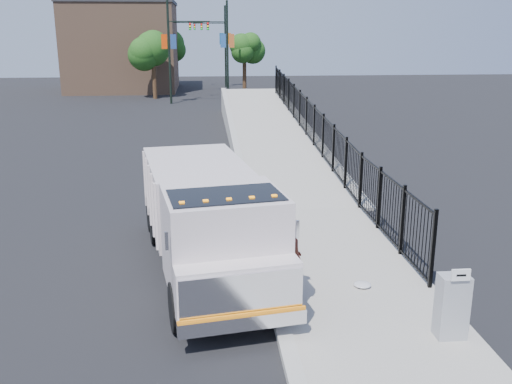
{
  "coord_description": "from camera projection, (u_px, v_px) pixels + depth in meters",
  "views": [
    {
      "loc": [
        -1.43,
        -13.36,
        5.73
      ],
      "look_at": [
        -0.02,
        2.0,
        1.31
      ],
      "focal_mm": 40.0,
      "sensor_mm": 36.0,
      "label": 1
    }
  ],
  "objects": [
    {
      "name": "light_pole_0",
      "position": [
        173.0,
        47.0,
        44.27
      ],
      "size": [
        3.77,
        0.22,
        8.0
      ],
      "color": "black",
      "rests_on": "ground"
    },
    {
      "name": "tree_0",
      "position": [
        153.0,
        51.0,
        47.58
      ],
      "size": [
        3.0,
        3.0,
        5.5
      ],
      "color": "#382314",
      "rests_on": "ground"
    },
    {
      "name": "worker",
      "position": [
        293.0,
        259.0,
        12.28
      ],
      "size": [
        0.58,
        0.7,
        1.66
      ],
      "primitive_type": "imported",
      "rotation": [
        0.0,
        0.0,
        1.91
      ],
      "color": "#602A1D",
      "rests_on": "sidewalk"
    },
    {
      "name": "building",
      "position": [
        123.0,
        48.0,
        54.73
      ],
      "size": [
        10.0,
        10.0,
        8.0
      ],
      "primitive_type": "cube",
      "color": "#8C664C",
      "rests_on": "ground"
    },
    {
      "name": "ramp",
      "position": [
        272.0,
        142.0,
        30.0
      ],
      "size": [
        3.95,
        24.06,
        3.19
      ],
      "primitive_type": "cube",
      "rotation": [
        0.06,
        0.0,
        0.0
      ],
      "color": "#9E998E",
      "rests_on": "ground"
    },
    {
      "name": "light_pole_3",
      "position": [
        222.0,
        43.0,
        57.34
      ],
      "size": [
        3.78,
        0.22,
        8.0
      ],
      "color": "black",
      "rests_on": "ground"
    },
    {
      "name": "debris",
      "position": [
        362.0,
        284.0,
        12.88
      ],
      "size": [
        0.4,
        0.4,
        0.1
      ],
      "primitive_type": "ellipsoid",
      "color": "silver",
      "rests_on": "sidewalk"
    },
    {
      "name": "tree_1",
      "position": [
        244.0,
        50.0,
        51.02
      ],
      "size": [
        2.11,
        2.11,
        5.05
      ],
      "color": "#382314",
      "rests_on": "ground"
    },
    {
      "name": "ground",
      "position": [
        264.0,
        263.0,
        14.5
      ],
      "size": [
        120.0,
        120.0,
        0.0
      ],
      "primitive_type": "plane",
      "color": "black",
      "rests_on": "ground"
    },
    {
      "name": "iron_fence",
      "position": [
        314.0,
        139.0,
        26.05
      ],
      "size": [
        0.1,
        28.0,
        1.8
      ],
      "primitive_type": "cube",
      "color": "black",
      "rests_on": "ground"
    },
    {
      "name": "tree_2",
      "position": [
        170.0,
        46.0,
        60.31
      ],
      "size": [
        2.97,
        2.97,
        5.49
      ],
      "color": "#382314",
      "rests_on": "ground"
    },
    {
      "name": "truck",
      "position": [
        208.0,
        215.0,
        13.57
      ],
      "size": [
        3.63,
        7.92,
        2.61
      ],
      "rotation": [
        0.0,
        0.0,
        0.16
      ],
      "color": "black",
      "rests_on": "ground"
    },
    {
      "name": "light_pole_1",
      "position": [
        224.0,
        46.0,
        47.24
      ],
      "size": [
        3.78,
        0.22,
        8.0
      ],
      "color": "black",
      "rests_on": "ground"
    },
    {
      "name": "arrow_sign",
      "position": [
        461.0,
        275.0,
        10.22
      ],
      "size": [
        0.35,
        0.04,
        0.22
      ],
      "primitive_type": "cube",
      "color": "white",
      "rests_on": "utility_cabinet"
    },
    {
      "name": "sidewalk",
      "position": [
        359.0,
        292.0,
        12.73
      ],
      "size": [
        3.55,
        12.0,
        0.12
      ],
      "primitive_type": "cube",
      "color": "#9E998E",
      "rests_on": "ground"
    },
    {
      "name": "light_pole_2",
      "position": [
        172.0,
        45.0,
        52.05
      ],
      "size": [
        3.77,
        0.22,
        8.0
      ],
      "color": "black",
      "rests_on": "ground"
    },
    {
      "name": "utility_cabinet",
      "position": [
        452.0,
        306.0,
        10.64
      ],
      "size": [
        0.55,
        0.4,
        1.25
      ],
      "primitive_type": "cube",
      "color": "gray",
      "rests_on": "sidewalk"
    },
    {
      "name": "curb",
      "position": [
        273.0,
        295.0,
        12.56
      ],
      "size": [
        0.3,
        12.0,
        0.16
      ],
      "primitive_type": "cube",
      "color": "#ADAAA3",
      "rests_on": "ground"
    }
  ]
}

